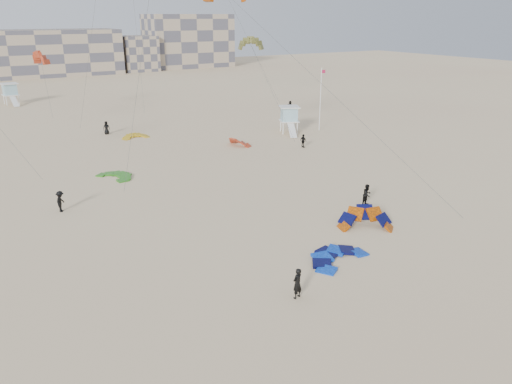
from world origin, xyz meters
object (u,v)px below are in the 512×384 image
kite_ground_orange (365,228)px  kitesurfer_main (297,283)px  kite_ground_blue (337,260)px  lifeguard_tower_near (289,120)px

kite_ground_orange → kitesurfer_main: 11.94m
kite_ground_orange → kite_ground_blue: bearing=-117.3°
lifeguard_tower_near → kitesurfer_main: bearing=-100.1°
kite_ground_orange → kitesurfer_main: bearing=-119.2°
kite_ground_blue → kitesurfer_main: 5.80m
lifeguard_tower_near → kite_ground_blue: bearing=-95.9°
kite_ground_blue → kite_ground_orange: 6.19m
kitesurfer_main → lifeguard_tower_near: bearing=-140.3°
kite_ground_blue → kite_ground_orange: (5.36, 3.09, 0.00)m
kite_ground_orange → lifeguard_tower_near: size_ratio=0.76×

